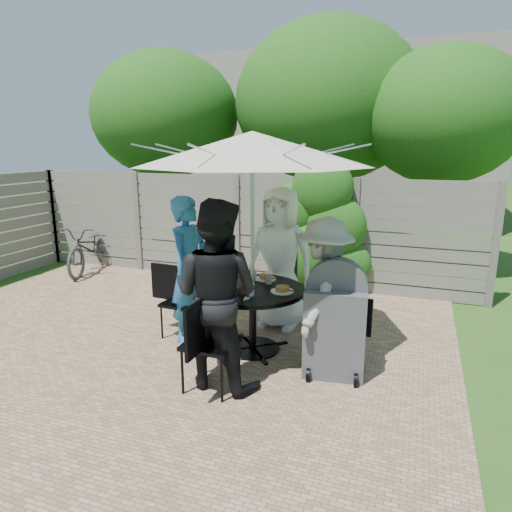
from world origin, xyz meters
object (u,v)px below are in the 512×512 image
(plate_left, at_px, (225,282))
(coffee_cup, at_px, (268,279))
(chair_front, at_px, (211,362))
(glass_front, at_px, (251,290))
(person_back, at_px, (280,258))
(bicycle, at_px, (91,248))
(person_front, at_px, (216,295))
(chair_left, at_px, (182,316))
(glass_left, at_px, (228,282))
(plate_right, at_px, (282,290))
(umbrella, at_px, (252,149))
(person_left, at_px, (190,270))
(plate_front, at_px, (238,295))
(person_right, at_px, (324,294))
(chair_back, at_px, (283,301))
(syrup_jug, at_px, (250,279))
(bbq_grill, at_px, (335,323))
(plate_back, at_px, (265,277))
(patio_table, at_px, (253,307))
(glass_back, at_px, (254,275))
(chair_right, at_px, (334,345))

(plate_left, relative_size, coffee_cup, 2.17)
(chair_front, xyz_separation_m, glass_front, (0.16, 0.70, 0.54))
(person_back, relative_size, chair_front, 1.86)
(bicycle, bearing_deg, person_front, -51.60)
(chair_left, height_order, glass_left, chair_left)
(plate_right, height_order, coffee_cup, coffee_cup)
(umbrella, distance_m, glass_left, 1.49)
(person_left, distance_m, plate_front, 0.91)
(person_right, distance_m, bicycle, 5.37)
(chair_back, bearing_deg, bicycle, -100.01)
(chair_left, bearing_deg, syrup_jug, 2.57)
(plate_left, height_order, glass_front, glass_front)
(glass_left, height_order, coffee_cup, glass_left)
(plate_left, height_order, bicycle, bicycle)
(umbrella, height_order, person_left, umbrella)
(plate_right, bearing_deg, person_left, 175.32)
(plate_front, bearing_deg, person_back, 85.32)
(umbrella, distance_m, plate_front, 1.55)
(bicycle, bearing_deg, chair_front, -52.91)
(chair_back, xyz_separation_m, syrup_jug, (-0.14, -0.91, 0.54))
(glass_front, bearing_deg, plate_left, 146.14)
(person_front, bearing_deg, coffee_cup, -95.44)
(glass_front, bearing_deg, chair_front, -103.03)
(plate_front, bearing_deg, bbq_grill, 7.43)
(plate_back, relative_size, coffee_cup, 2.17)
(umbrella, height_order, plate_back, umbrella)
(syrup_jug, bearing_deg, glass_front, -66.64)
(glass_left, bearing_deg, patio_table, 17.32)
(glass_back, xyz_separation_m, glass_left, (-0.18, -0.35, 0.00))
(plate_front, height_order, glass_back, glass_back)
(person_left, bearing_deg, bicycle, 61.49)
(person_front, bearing_deg, glass_left, -70.30)
(chair_front, height_order, plate_back, chair_front)
(bbq_grill, bearing_deg, coffee_cup, 146.23)
(glass_left, xyz_separation_m, glass_front, (0.35, -0.18, 0.00))
(chair_front, bearing_deg, bicycle, 52.62)
(person_back, distance_m, chair_left, 1.43)
(chair_right, xyz_separation_m, glass_front, (-0.88, -0.19, 0.59))
(plate_left, xyz_separation_m, bbq_grill, (1.34, -0.26, -0.22))
(patio_table, height_order, person_front, person_front)
(plate_left, height_order, bbq_grill, bbq_grill)
(bicycle, height_order, bbq_grill, bbq_grill)
(person_front, xyz_separation_m, person_right, (0.89, 0.76, -0.12))
(glass_back, height_order, coffee_cup, glass_back)
(chair_left, distance_m, plate_right, 1.42)
(patio_table, distance_m, person_right, 0.87)
(person_back, bearing_deg, person_left, -135.00)
(person_left, distance_m, plate_left, 0.48)
(plate_back, bearing_deg, plate_front, -94.68)
(person_left, bearing_deg, plate_front, -113.45)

